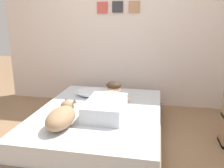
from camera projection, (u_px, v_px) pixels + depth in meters
ground_plane at (92, 151)px, 2.62m from camera, size 11.67×11.67×0.00m
back_wall at (118, 27)px, 3.83m from camera, size 3.84×0.12×2.50m
bed at (99, 122)px, 2.95m from camera, size 1.49×1.98×0.32m
pillow at (93, 92)px, 3.41m from camera, size 0.52×0.32×0.11m
person_lying at (108, 102)px, 2.86m from camera, size 0.43×0.92×0.27m
dog at (62, 116)px, 2.46m from camera, size 0.26×0.57×0.21m
coffee_cup at (116, 98)px, 3.24m from camera, size 0.12×0.09×0.07m
cell_phone at (65, 122)px, 2.57m from camera, size 0.07×0.14×0.01m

